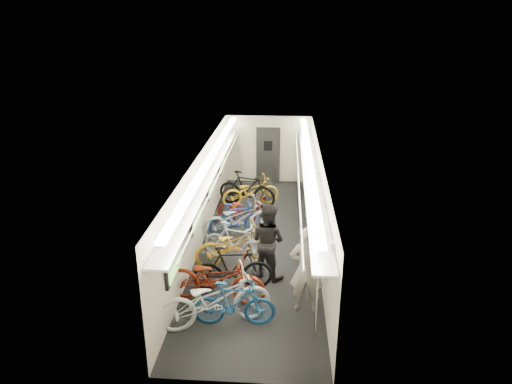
# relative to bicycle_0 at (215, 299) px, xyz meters

# --- Properties ---
(train_car_shell) EXTENTS (10.00, 10.00, 10.00)m
(train_car_shell) POSITION_rel_bicycle_0_xyz_m (0.26, 4.25, 1.08)
(train_car_shell) COLOR black
(train_car_shell) RESTS_ON ground
(bicycle_0) EXTENTS (2.32, 1.46, 1.15)m
(bicycle_0) POSITION_rel_bicycle_0_xyz_m (0.00, 0.00, 0.00)
(bicycle_0) COLOR silver
(bicycle_0) RESTS_ON ground
(bicycle_1) EXTENTS (1.59, 0.52, 0.94)m
(bicycle_1) POSITION_rel_bicycle_0_xyz_m (0.36, 0.03, -0.10)
(bicycle_1) COLOR #164B87
(bicycle_1) RESTS_ON ground
(bicycle_2) EXTENTS (2.15, 0.96, 1.09)m
(bicycle_2) POSITION_rel_bicycle_0_xyz_m (-0.10, 0.78, -0.03)
(bicycle_2) COLOR maroon
(bicycle_2) RESTS_ON ground
(bicycle_3) EXTENTS (1.78, 0.71, 1.04)m
(bicycle_3) POSITION_rel_bicycle_0_xyz_m (0.19, 1.26, -0.05)
(bicycle_3) COLOR black
(bicycle_3) RESTS_ON ground
(bicycle_4) EXTENTS (2.04, 1.39, 1.02)m
(bicycle_4) POSITION_rel_bicycle_0_xyz_m (0.10, 2.41, -0.07)
(bicycle_4) COLOR orange
(bicycle_4) RESTS_ON ground
(bicycle_5) EXTENTS (1.73, 0.98, 1.00)m
(bicycle_5) POSITION_rel_bicycle_0_xyz_m (0.11, 2.51, -0.07)
(bicycle_5) COLOR #BEBEC0
(bicycle_5) RESTS_ON ground
(bicycle_6) EXTENTS (2.08, 1.39, 1.04)m
(bicycle_6) POSITION_rel_bicycle_0_xyz_m (0.02, 3.90, -0.06)
(bicycle_6) COLOR #A5A6AA
(bicycle_6) RESTS_ON ground
(bicycle_7) EXTENTS (1.64, 0.88, 0.95)m
(bicycle_7) POSITION_rel_bicycle_0_xyz_m (0.00, 3.95, -0.10)
(bicycle_7) COLOR navy
(bicycle_7) RESTS_ON ground
(bicycle_8) EXTENTS (1.85, 1.25, 0.92)m
(bicycle_8) POSITION_rel_bicycle_0_xyz_m (0.15, 4.53, -0.11)
(bicycle_8) COLOR maroon
(bicycle_8) RESTS_ON ground
(bicycle_9) EXTENTS (1.96, 1.09, 1.14)m
(bicycle_9) POSITION_rel_bicycle_0_xyz_m (0.07, 6.07, -0.01)
(bicycle_9) COLOR black
(bicycle_9) RESTS_ON ground
(bicycle_10) EXTENTS (1.93, 1.24, 0.96)m
(bicycle_10) POSITION_rel_bicycle_0_xyz_m (0.19, 6.12, -0.10)
(bicycle_10) COLOR #F4AE17
(bicycle_10) RESTS_ON ground
(passenger_near) EXTENTS (0.71, 0.50, 1.85)m
(passenger_near) POSITION_rel_bicycle_0_xyz_m (1.73, 0.61, 0.35)
(passenger_near) COLOR gray
(passenger_near) RESTS_ON ground
(passenger_mid) EXTENTS (1.08, 1.02, 1.76)m
(passenger_mid) POSITION_rel_bicycle_0_xyz_m (0.91, 1.90, 0.30)
(passenger_mid) COLOR black
(passenger_mid) RESTS_ON ground
(backpack) EXTENTS (0.29, 0.23, 0.38)m
(backpack) POSITION_rel_bicycle_0_xyz_m (2.04, 1.02, 0.71)
(backpack) COLOR red
(backpack) RESTS_ON passenger_near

